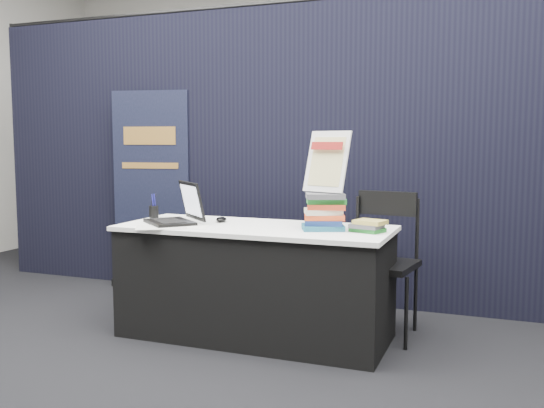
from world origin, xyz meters
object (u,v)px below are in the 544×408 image
at_px(pullup_banner, 152,201).
at_px(display_table, 255,281).
at_px(book_stack_short, 369,226).
at_px(laptop, 173,213).
at_px(stacking_chair, 382,257).
at_px(info_sign, 327,162).
at_px(book_stack_tall, 325,211).

bearing_deg(pullup_banner, display_table, -44.00).
bearing_deg(book_stack_short, display_table, -179.86).
distance_m(display_table, laptop, 0.73).
bearing_deg(pullup_banner, stacking_chair, -25.42).
relative_size(display_table, info_sign, 4.46).
relative_size(laptop, book_stack_short, 2.39).
distance_m(laptop, book_stack_short, 1.34).
distance_m(display_table, pullup_banner, 1.73).
bearing_deg(display_table, laptop, -173.70).
relative_size(book_stack_short, pullup_banner, 0.12).
distance_m(laptop, pullup_banner, 1.30).
relative_size(book_stack_short, stacking_chair, 0.22).
bearing_deg(book_stack_short, laptop, -177.19).
height_order(laptop, book_stack_short, laptop).
relative_size(book_stack_tall, stacking_chair, 0.30).
xyz_separation_m(laptop, info_sign, (1.06, 0.10, 0.36)).
relative_size(display_table, pullup_banner, 1.03).
height_order(book_stack_tall, info_sign, info_sign).
height_order(book_stack_tall, book_stack_short, book_stack_tall).
xyz_separation_m(pullup_banner, stacking_chair, (2.17, -0.61, -0.24)).
height_order(book_stack_short, info_sign, info_sign).
height_order(book_stack_short, stacking_chair, stacking_chair).
distance_m(laptop, book_stack_tall, 1.06).
relative_size(laptop, book_stack_tall, 1.74).
bearing_deg(book_stack_tall, stacking_chair, 48.27).
relative_size(laptop, stacking_chair, 0.53).
bearing_deg(laptop, info_sign, 47.28).
bearing_deg(display_table, book_stack_tall, 0.32).
height_order(display_table, book_stack_tall, book_stack_tall).
xyz_separation_m(book_stack_tall, info_sign, (0.00, 0.03, 0.31)).
relative_size(laptop, info_sign, 1.26).
bearing_deg(laptop, book_stack_tall, 45.64).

